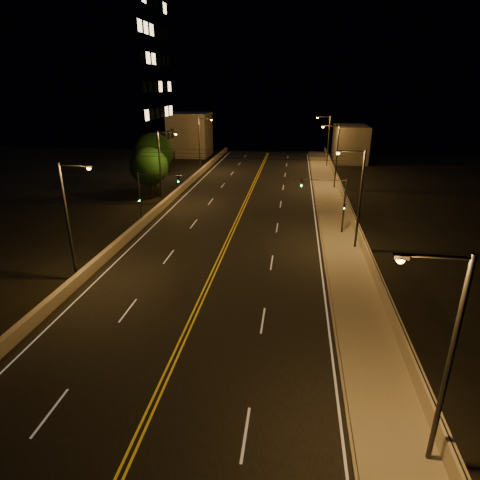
# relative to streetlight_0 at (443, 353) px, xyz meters

# --- Properties ---
(ground) EXTENTS (160.00, 160.00, 0.00)m
(ground) POSITION_rel_streetlight_0_xyz_m (-11.52, -1.09, -5.21)
(ground) COLOR black
(ground) RESTS_ON ground
(road) EXTENTS (18.00, 120.00, 0.02)m
(road) POSITION_rel_streetlight_0_xyz_m (-11.52, 18.91, -5.20)
(road) COLOR black
(road) RESTS_ON ground
(sidewalk) EXTENTS (3.60, 120.00, 0.30)m
(sidewalk) POSITION_rel_streetlight_0_xyz_m (-0.72, 18.91, -5.06)
(sidewalk) COLOR gray
(sidewalk) RESTS_ON ground
(curb) EXTENTS (0.14, 120.00, 0.15)m
(curb) POSITION_rel_streetlight_0_xyz_m (-2.59, 18.91, -5.13)
(curb) COLOR gray
(curb) RESTS_ON ground
(parapet_wall) EXTENTS (0.30, 120.00, 1.00)m
(parapet_wall) POSITION_rel_streetlight_0_xyz_m (0.93, 18.91, -4.41)
(parapet_wall) COLOR #A99F8D
(parapet_wall) RESTS_ON sidewalk
(jersey_barrier) EXTENTS (0.45, 120.00, 0.88)m
(jersey_barrier) POSITION_rel_streetlight_0_xyz_m (-21.13, 18.91, -4.77)
(jersey_barrier) COLOR #A99F8D
(jersey_barrier) RESTS_ON ground
(distant_building_right) EXTENTS (6.00, 10.00, 6.83)m
(distant_building_right) POSITION_rel_streetlight_0_xyz_m (4.98, 69.27, -1.79)
(distant_building_right) COLOR slate
(distant_building_right) RESTS_ON ground
(distant_building_left) EXTENTS (8.00, 8.00, 8.78)m
(distant_building_left) POSITION_rel_streetlight_0_xyz_m (-27.52, 71.35, -0.82)
(distant_building_left) COLOR slate
(distant_building_left) RESTS_ON ground
(parapet_rail) EXTENTS (0.06, 120.00, 0.06)m
(parapet_rail) POSITION_rel_streetlight_0_xyz_m (0.93, 18.91, -3.88)
(parapet_rail) COLOR black
(parapet_rail) RESTS_ON parapet_wall
(lane_markings) EXTENTS (17.32, 116.00, 0.00)m
(lane_markings) POSITION_rel_streetlight_0_xyz_m (-11.52, 18.83, -5.18)
(lane_markings) COLOR silver
(lane_markings) RESTS_ON road
(streetlight_0) EXTENTS (2.55, 0.28, 9.00)m
(streetlight_0) POSITION_rel_streetlight_0_xyz_m (0.00, 0.00, 0.00)
(streetlight_0) COLOR #2D2D33
(streetlight_0) RESTS_ON ground
(streetlight_1) EXTENTS (2.55, 0.28, 9.00)m
(streetlight_1) POSITION_rel_streetlight_0_xyz_m (0.00, 22.31, 0.00)
(streetlight_1) COLOR #2D2D33
(streetlight_1) RESTS_ON ground
(streetlight_2) EXTENTS (2.55, 0.28, 9.00)m
(streetlight_2) POSITION_rel_streetlight_0_xyz_m (0.00, 45.34, 0.00)
(streetlight_2) COLOR #2D2D33
(streetlight_2) RESTS_ON ground
(streetlight_3) EXTENTS (2.55, 0.28, 9.00)m
(streetlight_3) POSITION_rel_streetlight_0_xyz_m (0.00, 62.23, 0.00)
(streetlight_3) COLOR #2D2D33
(streetlight_3) RESTS_ON ground
(streetlight_4) EXTENTS (2.55, 0.28, 9.00)m
(streetlight_4) POSITION_rel_streetlight_0_xyz_m (-21.44, 13.25, 0.00)
(streetlight_4) COLOR #2D2D33
(streetlight_4) RESTS_ON ground
(streetlight_5) EXTENTS (2.55, 0.28, 9.00)m
(streetlight_5) POSITION_rel_streetlight_0_xyz_m (-21.44, 34.30, 0.00)
(streetlight_5) COLOR #2D2D33
(streetlight_5) RESTS_ON ground
(streetlight_6) EXTENTS (2.55, 0.28, 9.00)m
(streetlight_6) POSITION_rel_streetlight_0_xyz_m (-21.44, 55.04, 0.00)
(streetlight_6) COLOR #2D2D33
(streetlight_6) RESTS_ON ground
(traffic_signal_right) EXTENTS (5.11, 0.31, 5.72)m
(traffic_signal_right) POSITION_rel_streetlight_0_xyz_m (-1.56, 26.14, -1.55)
(traffic_signal_right) COLOR #2D2D33
(traffic_signal_right) RESTS_ON ground
(traffic_signal_left) EXTENTS (5.11, 0.31, 5.72)m
(traffic_signal_left) POSITION_rel_streetlight_0_xyz_m (-20.27, 26.14, -1.55)
(traffic_signal_left) COLOR #2D2D33
(traffic_signal_left) RESTS_ON ground
(overhead_wires) EXTENTS (22.00, 0.03, 0.83)m
(overhead_wires) POSITION_rel_streetlight_0_xyz_m (-11.52, 28.41, 2.19)
(overhead_wires) COLOR black
(building_tower) EXTENTS (24.00, 15.00, 32.79)m
(building_tower) POSITION_rel_streetlight_0_xyz_m (-39.61, 53.09, 10.62)
(building_tower) COLOR slate
(building_tower) RESTS_ON ground
(tree_0) EXTENTS (4.94, 4.94, 6.69)m
(tree_0) POSITION_rel_streetlight_0_xyz_m (-24.14, 37.08, -0.99)
(tree_0) COLOR black
(tree_0) RESTS_ON ground
(tree_1) EXTENTS (5.69, 5.69, 7.71)m
(tree_1) POSITION_rel_streetlight_0_xyz_m (-25.97, 44.10, -0.35)
(tree_1) COLOR black
(tree_1) RESTS_ON ground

